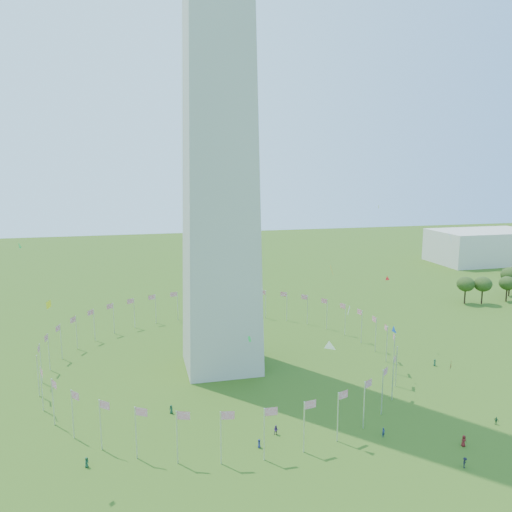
# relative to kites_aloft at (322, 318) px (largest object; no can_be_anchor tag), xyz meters

# --- Properties ---
(ground) EXTENTS (600.00, 600.00, 0.00)m
(ground) POSITION_rel_kites_aloft_xyz_m (-14.23, -22.12, -19.26)
(ground) COLOR #2D4D12
(ground) RESTS_ON ground
(flag_ring) EXTENTS (80.24, 80.24, 9.00)m
(flag_ring) POSITION_rel_kites_aloft_xyz_m (-14.23, 27.88, -14.76)
(flag_ring) COLOR silver
(flag_ring) RESTS_ON ground
(gov_building_east_a) EXTENTS (50.00, 30.00, 16.00)m
(gov_building_east_a) POSITION_rel_kites_aloft_xyz_m (135.77, 127.88, -11.26)
(gov_building_east_a) COLOR beige
(gov_building_east_a) RESTS_ON ground
(crowd) EXTENTS (88.25, 79.32, 1.97)m
(crowd) POSITION_rel_kites_aloft_xyz_m (-3.81, -23.47, -18.42)
(crowd) COLOR black
(crowd) RESTS_ON ground
(kites_aloft) EXTENTS (117.35, 69.48, 33.58)m
(kites_aloft) POSITION_rel_kites_aloft_xyz_m (0.00, 0.00, 0.00)
(kites_aloft) COLOR white
(kites_aloft) RESTS_ON ground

